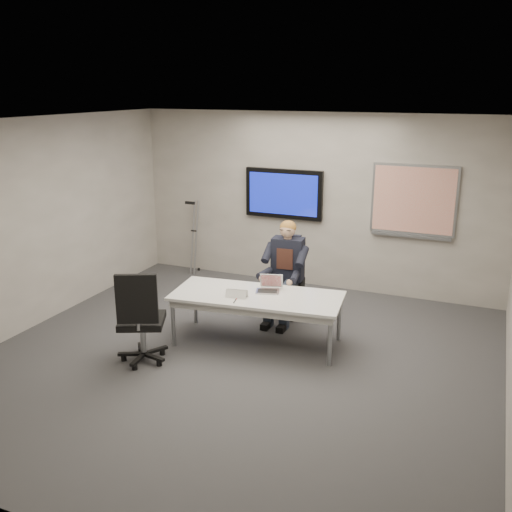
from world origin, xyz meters
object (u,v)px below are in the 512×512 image
at_px(office_chair_far, 288,292).
at_px(office_chair_near, 142,334).
at_px(seated_person, 283,282).
at_px(laptop, 269,287).
at_px(conference_table, 257,300).

height_order(office_chair_far, office_chair_near, office_chair_near).
relative_size(office_chair_near, seated_person, 0.83).
bearing_deg(seated_person, laptop, -91.73).
bearing_deg(laptop, seated_person, 76.19).
height_order(conference_table, office_chair_far, office_chair_far).
xyz_separation_m(office_chair_far, laptop, (0.05, -0.87, 0.37)).
bearing_deg(conference_table, laptop, 58.50).
height_order(office_chair_near, seated_person, seated_person).
xyz_separation_m(office_chair_near, seated_person, (1.09, 1.84, 0.20)).
xyz_separation_m(conference_table, seated_person, (0.05, 0.80, -0.01)).
distance_m(seated_person, laptop, 0.62).
bearing_deg(office_chair_near, office_chair_far, -142.06).
bearing_deg(laptop, office_chair_near, -149.51).
distance_m(office_chair_far, office_chair_near, 2.36).
relative_size(office_chair_far, office_chair_near, 0.92).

